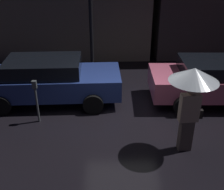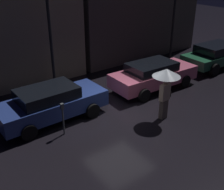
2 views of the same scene
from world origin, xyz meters
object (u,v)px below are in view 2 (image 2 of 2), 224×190
Objects in this scene: pedestrian_with_umbrella at (166,80)px; parking_meter at (63,116)px; parked_car_pink at (153,75)px; street_lamp_near at (49,18)px; parked_car_blue at (51,103)px; street_lamp_far at (174,10)px; parked_car_green at (217,54)px.

pedestrian_with_umbrella reaches higher than parking_meter.
pedestrian_with_umbrella is at bearing -124.08° from parked_car_pink.
parking_meter is 4.84m from street_lamp_near.
street_lamp_far reaches higher than parked_car_blue.
parking_meter is at bearing -167.41° from parked_car_pink.
street_lamp_near is at bearing 150.48° from parked_car_pink.
parked_car_blue reaches higher than parked_car_pink.
parking_meter is (-11.07, -1.19, 0.04)m from parked_car_green.
street_lamp_near is 1.06× the size of street_lamp_far.
street_lamp_far is (8.00, -0.18, -0.39)m from street_lamp_near.
street_lamp_far reaches higher than parked_car_green.
parked_car_pink is at bearing -177.04° from parked_car_green.
parked_car_blue is at bearing -178.53° from parked_car_green.
parked_car_green is (10.93, -0.08, 0.01)m from parked_car_blue.
parked_car_pink is 3.57× the size of parking_meter.
street_lamp_far is (3.78, 2.36, 2.50)m from parked_car_pink.
parked_car_pink is at bearing -3.28° from parked_car_blue.
parked_car_blue is 0.97× the size of parked_car_pink.
street_lamp_near is (-2.45, 5.00, 1.92)m from pedestrian_with_umbrella.
parked_car_green is at bearing 2.68° from parked_car_pink.
parking_meter is (-3.87, 1.36, -0.92)m from pedestrian_with_umbrella.
parked_car_pink is 0.92× the size of street_lamp_near.
parked_car_blue is 0.95× the size of street_lamp_far.
parked_car_green is 3.75m from street_lamp_far.
parking_meter is at bearing -171.94° from parked_car_green.
pedestrian_with_umbrella is 7.51m from street_lamp_far.
parked_car_blue is 0.95× the size of parked_car_green.
pedestrian_with_umbrella is (-7.20, -2.56, 0.96)m from parked_car_green.
parking_meter is 0.27× the size of street_lamp_far.
parking_meter is (-5.64, -1.09, 0.05)m from parked_car_pink.
parked_car_blue is 5.50m from parked_car_pink.
pedestrian_with_umbrella is at bearing -63.89° from street_lamp_near.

